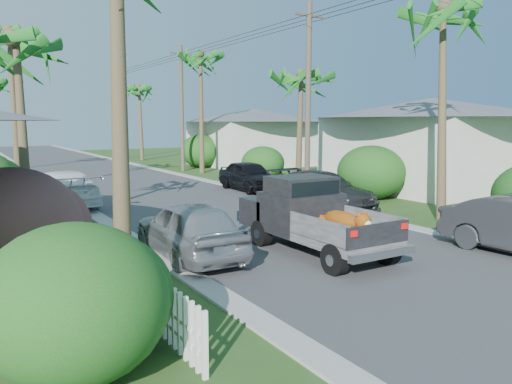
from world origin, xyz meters
TOP-DOWN VIEW (x-y plane):
  - ground at (0.00, 0.00)m, footprint 120.00×120.00m
  - road at (0.00, 25.00)m, footprint 8.00×100.00m
  - curb_left at (-4.30, 25.00)m, footprint 0.60×100.00m
  - curb_right at (4.30, 25.00)m, footprint 0.60×100.00m
  - pickup_truck at (-0.48, 4.97)m, footprint 1.98×5.12m
  - parked_car_rm at (4.16, 10.07)m, footprint 2.61×5.39m
  - parked_car_rf at (4.36, 16.33)m, footprint 2.02×4.59m
  - parked_car_ln at (-3.60, 5.98)m, footprint 1.91×4.49m
  - parked_car_lf at (-5.00, 15.96)m, footprint 2.55×5.46m
  - palm_l_b at (-6.80, 12.00)m, footprint 4.40×4.40m
  - palm_l_c at (-6.00, 22.00)m, footprint 4.40×4.40m
  - palm_r_a at (6.30, 6.00)m, footprint 4.40×4.40m
  - palm_r_b at (6.60, 15.00)m, footprint 4.40×4.40m
  - palm_r_c at (6.20, 26.00)m, footprint 4.40×4.40m
  - palm_r_d at (6.50, 40.00)m, footprint 4.40×4.40m
  - shrub_l_a at (-7.50, 1.00)m, footprint 2.60×2.86m
  - shrub_l_b at (-7.80, 6.00)m, footprint 3.00×3.30m
  - shrub_l_c at (-7.40, 10.00)m, footprint 2.40×2.64m
  - shrub_r_b at (7.80, 11.00)m, footprint 3.00×3.30m
  - shrub_r_c at (7.50, 20.00)m, footprint 2.60×2.86m
  - shrub_r_d at (8.00, 30.00)m, footprint 3.20×3.52m
  - picket_fence at (-6.00, 5.50)m, footprint 0.10×11.00m
  - house_right_near at (13.00, 12.00)m, footprint 8.00×9.00m
  - house_right_far at (13.00, 30.00)m, footprint 9.00×8.00m
  - utility_pole_b at (5.60, 13.00)m, footprint 1.60×0.26m
  - utility_pole_c at (5.60, 28.00)m, footprint 1.60×0.26m
  - utility_pole_d at (5.60, 43.00)m, footprint 1.60×0.26m

SIDE VIEW (x-z plane):
  - ground at x=0.00m, z-range 0.00..0.00m
  - road at x=0.00m, z-range 0.00..0.02m
  - curb_left at x=-4.30m, z-range 0.00..0.06m
  - curb_right at x=4.30m, z-range 0.00..0.06m
  - picket_fence at x=-6.00m, z-range 0.00..1.00m
  - parked_car_rm at x=4.16m, z-range 0.00..1.51m
  - parked_car_ln at x=-3.60m, z-range 0.00..1.52m
  - parked_car_rf at x=4.36m, z-range 0.00..1.54m
  - parked_car_lf at x=-5.00m, z-range 0.00..1.54m
  - shrub_l_c at x=-7.40m, z-range 0.00..2.00m
  - pickup_truck at x=-0.48m, z-range -0.02..2.04m
  - shrub_r_c at x=7.50m, z-range 0.00..2.10m
  - shrub_l_a at x=-7.50m, z-range 0.00..2.20m
  - shrub_r_b at x=7.80m, z-range 0.00..2.50m
  - shrub_l_b at x=-7.80m, z-range 0.00..2.60m
  - shrub_r_d at x=8.00m, z-range 0.00..2.60m
  - house_right_far at x=13.00m, z-range -0.18..4.42m
  - house_right_near at x=13.00m, z-range -0.18..4.62m
  - utility_pole_b at x=5.60m, z-range 0.10..9.10m
  - utility_pole_c at x=5.60m, z-range 0.10..9.10m
  - utility_pole_d at x=5.60m, z-range 0.10..9.10m
  - palm_r_b at x=6.60m, z-range 2.35..9.55m
  - palm_l_b at x=-6.80m, z-range 2.44..9.85m
  - palm_r_d at x=6.50m, z-range 2.73..10.74m
  - palm_r_a at x=6.30m, z-range 3.07..11.78m
  - palm_l_c at x=-6.00m, z-range 3.31..12.51m
  - palm_r_c at x=6.20m, z-range 3.41..12.81m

